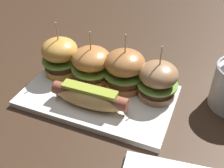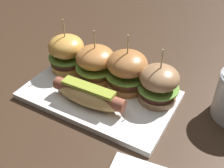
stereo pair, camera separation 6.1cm
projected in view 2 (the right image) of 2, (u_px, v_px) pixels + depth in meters
name	position (u px, v px, depth m)	size (l,w,h in m)	color
ground_plane	(99.00, 97.00, 0.66)	(3.00, 3.00, 0.00)	#382619
platter_main	(99.00, 95.00, 0.66)	(0.35, 0.21, 0.01)	white
hot_dog	(90.00, 95.00, 0.61)	(0.18, 0.06, 0.05)	tan
slider_far_left	(67.00, 53.00, 0.70)	(0.09, 0.09, 0.14)	gold
slider_center_left	(95.00, 64.00, 0.67)	(0.10, 0.10, 0.13)	#B4723B
slider_center_right	(127.00, 70.00, 0.64)	(0.10, 0.10, 0.14)	#A86A39
slider_far_right	(159.00, 84.00, 0.61)	(0.09, 0.09, 0.13)	#99714C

